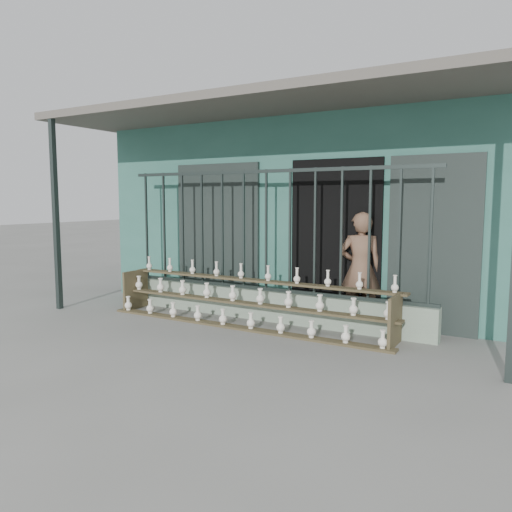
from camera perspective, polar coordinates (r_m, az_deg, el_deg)
The scene contains 6 objects.
ground at distance 6.53m, azimuth -4.48°, elevation -9.62°, with size 60.00×60.00×0.00m, color slate.
workshop_building at distance 10.04m, azimuth 9.38°, elevation 5.32°, with size 7.40×6.60×3.21m.
parapet_wall at distance 7.55m, azimuth 1.15°, elevation -5.63°, with size 5.00×0.20×0.45m, color gray.
security_fence at distance 7.40m, azimuth 1.17°, elevation 2.91°, with size 5.00×0.04×1.80m.
shelf_rack at distance 7.23m, azimuth -1.21°, elevation -5.11°, with size 4.50×0.68×0.85m.
elderly_woman at distance 7.27m, azimuth 11.85°, elevation -1.50°, with size 0.60×0.39×1.64m, color brown.
Camera 1 is at (3.58, -5.15, 1.81)m, focal length 35.00 mm.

